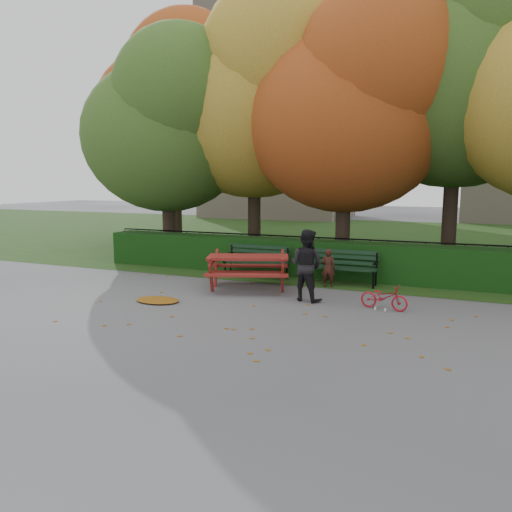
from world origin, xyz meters
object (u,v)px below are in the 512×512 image
at_px(tree_b, 261,96).
at_px(bench_left, 257,259).
at_px(tree_d, 473,63).
at_px(bicycle, 384,297).
at_px(tree_f, 178,106).
at_px(adult, 306,265).
at_px(picnic_table, 248,263).
at_px(bench_right, 342,264).
at_px(tree_c, 355,105).
at_px(child, 328,268).
at_px(tree_a, 171,124).

height_order(tree_b, bench_left, tree_b).
distance_m(tree_d, bicycle, 8.20).
distance_m(tree_f, adult, 12.00).
bearing_deg(picnic_table, bench_right, 17.43).
height_order(tree_b, tree_c, tree_b).
bearing_deg(picnic_table, bench_left, 84.73).
bearing_deg(adult, tree_b, -44.45).
distance_m(bench_left, child, 2.21).
bearing_deg(bench_right, child, -115.94).
xyz_separation_m(tree_a, tree_c, (6.02, 0.38, 0.30)).
xyz_separation_m(tree_a, adult, (5.96, -3.94, -3.72)).
relative_size(tree_f, adult, 5.73).
bearing_deg(tree_a, picnic_table, -38.44).
distance_m(tree_a, child, 7.65).
distance_m(tree_c, adult, 5.91).
xyz_separation_m(tree_b, picnic_table, (1.55, -4.58, -4.75)).
distance_m(tree_b, child, 6.90).
bearing_deg(adult, tree_a, -20.10).
relative_size(tree_a, picnic_table, 3.13).
distance_m(bench_right, bicycle, 2.62).
bearing_deg(tree_a, bench_left, -25.76).
xyz_separation_m(bench_left, picnic_table, (0.41, -1.54, 0.13)).
relative_size(tree_b, tree_d, 0.92).
bearing_deg(tree_a, tree_f, 117.98).
xyz_separation_m(tree_c, bicycle, (1.67, -4.45, -4.56)).
xyz_separation_m(tree_d, bench_left, (-5.18, -3.53, -5.46)).
height_order(tree_d, adult, tree_d).
height_order(tree_c, bench_right, tree_c).
bearing_deg(tree_f, tree_c, -22.35).
distance_m(tree_c, bench_right, 4.87).
bearing_deg(tree_b, bicycle, -46.62).
height_order(tree_a, adult, tree_a).
height_order(tree_a, tree_b, tree_b).
bearing_deg(tree_b, tree_c, -13.45).
distance_m(picnic_table, adult, 1.75).
bearing_deg(picnic_table, tree_d, 26.50).
bearing_deg(bench_left, child, -13.08).
relative_size(tree_a, child, 7.68).
bearing_deg(tree_c, bicycle, -69.43).
bearing_deg(tree_c, bench_right, -83.30).
xyz_separation_m(tree_b, adult, (3.21, -5.11, -4.60)).
height_order(tree_d, picnic_table, tree_d).
height_order(adult, bicycle, adult).
xyz_separation_m(tree_d, child, (-3.02, -4.03, -5.49)).
bearing_deg(tree_f, adult, -43.89).
xyz_separation_m(tree_f, bench_left, (5.83, -5.54, -5.17)).
xyz_separation_m(picnic_table, bicycle, (3.40, -0.66, -0.39)).
bearing_deg(tree_d, bench_left, -145.74).
bearing_deg(adult, tree_c, -77.47).
height_order(tree_b, child, tree_b).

